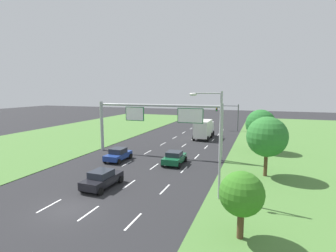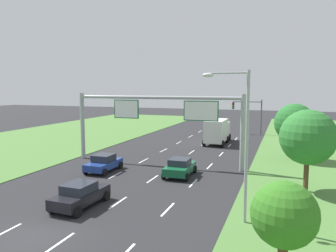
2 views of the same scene
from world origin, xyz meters
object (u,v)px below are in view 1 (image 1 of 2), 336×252
Objects in this scene: car_mid_lane at (174,158)px; roadside_tree_mid at (267,137)px; box_truck at (204,129)px; car_near_red at (118,154)px; traffic_light_mast at (229,112)px; street_lamp at (215,136)px; roadside_tree_far at (261,124)px; roadside_tree_near at (242,194)px; sign_gantry at (158,119)px; car_lead_silver at (102,179)px.

car_mid_lane is 0.66× the size of roadside_tree_mid.
car_mid_lane is at bearing -89.64° from box_truck.
traffic_light_mast reaches higher than car_near_red.
car_mid_lane is at bearing -95.74° from traffic_light_mast.
box_truck is at bearing 103.66° from street_lamp.
car_mid_lane is 13.95m from roadside_tree_far.
street_lamp reaches higher than car_mid_lane.
car_near_red is 0.98× the size of roadside_tree_near.
sign_gantry is 4.27× the size of roadside_tree_near.
roadside_tree_mid reaches higher than roadside_tree_far.
traffic_light_mast is 0.66× the size of street_lamp.
car_near_red is at bearing 150.56° from street_lamp.
car_near_red reaches higher than car_mid_lane.
street_lamp reaches higher than car_lead_silver.
car_near_red is 0.71× the size of traffic_light_mast.
street_lamp reaches higher than roadside_tree_far.
box_truck is at bearing 105.64° from roadside_tree_near.
box_truck is 1.21× the size of roadside_tree_far.
traffic_light_mast is 0.95× the size of roadside_tree_far.
car_near_red is at bearing -146.47° from roadside_tree_far.
roadside_tree_mid is at bearing 83.10° from roadside_tree_near.
traffic_light_mast is at bearing 109.57° from roadside_tree_far.
roadside_tree_far is (0.84, 23.33, 1.16)m from roadside_tree_near.
traffic_light_mast is at bearing 76.05° from sign_gantry.
roadside_tree_far is at bearing 57.62° from car_lead_silver.
car_lead_silver is 10.72m from street_lamp.
box_truck is at bearing 141.72° from roadside_tree_far.
roadside_tree_near is 0.67× the size of roadside_tree_mid.
street_lamp is at bearing 114.76° from roadside_tree_near.
traffic_light_mast reaches higher than car_mid_lane.
traffic_light_mast is 1.39× the size of roadside_tree_near.
roadside_tree_near is at bearing -54.96° from sign_gantry.
car_mid_lane is 0.47× the size of street_lamp.
roadside_tree_mid is (7.10, -29.18, 0.16)m from traffic_light_mast.
box_truck is 0.85× the size of street_lamp.
traffic_light_mast is (6.57, 37.21, 3.08)m from car_lead_silver.
roadside_tree_near is (8.44, -13.40, 1.95)m from car_mid_lane.
car_mid_lane is at bearing 7.34° from car_near_red.
car_mid_lane is (6.98, 0.84, -0.01)m from car_near_red.
roadside_tree_far is (16.26, 10.77, 3.11)m from car_near_red.
sign_gantry is (3.66, 4.20, 4.10)m from car_near_red.
box_truck is 1.28× the size of traffic_light_mast.
roadside_tree_far is at bearing 34.04° from car_near_red.
roadside_tree_mid is (9.93, -1.09, 3.26)m from car_mid_lane.
roadside_tree_mid is (16.90, -0.25, 3.26)m from car_near_red.
roadside_tree_mid is at bearing -76.32° from traffic_light_mast.
traffic_light_mast is at bearing 82.75° from car_mid_lane.
sign_gantry reaches higher than traffic_light_mast.
roadside_tree_mid reaches higher than box_truck.
car_mid_lane is at bearing -133.03° from roadside_tree_far.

